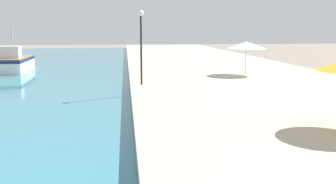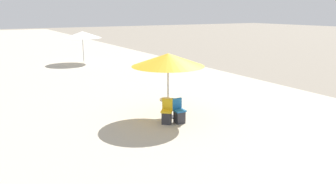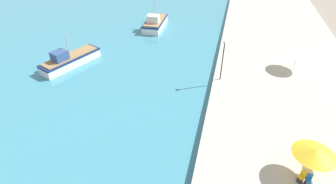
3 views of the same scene
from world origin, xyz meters
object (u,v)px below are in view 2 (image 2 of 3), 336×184
object	(u,v)px
cafe_umbrella_pink	(168,60)
cafe_chair_left	(167,115)
cafe_chair_right	(179,114)
cafe_umbrella_white	(82,35)
cafe_table	(170,104)

from	to	relation	value
cafe_umbrella_pink	cafe_chair_left	distance (m)	2.11
cafe_chair_left	cafe_chair_right	size ratio (longest dim) A/B	1.00
cafe_umbrella_white	cafe_chair_right	distance (m)	16.71
cafe_umbrella_pink	cafe_table	xyz separation A→B (m)	(0.00, -0.13, -1.74)
cafe_umbrella_pink	cafe_table	world-z (taller)	cafe_umbrella_pink
cafe_umbrella_white	cafe_chair_right	xyz separation A→B (m)	(-1.24, -16.56, -1.91)
cafe_chair_right	cafe_umbrella_pink	bearing A→B (deg)	-89.51
cafe_umbrella_pink	cafe_chair_right	size ratio (longest dim) A/B	3.10
cafe_chair_right	cafe_table	bearing A→B (deg)	-90.00
cafe_chair_left	cafe_chair_right	bearing A→B (deg)	-161.31
cafe_chair_right	cafe_chair_left	bearing A→B (deg)	-18.69
cafe_umbrella_white	cafe_umbrella_pink	bearing A→B (deg)	-94.44
cafe_table	cafe_chair_left	bearing A→B (deg)	-129.40
cafe_chair_left	cafe_umbrella_white	bearing A→B (deg)	-56.43
cafe_chair_left	cafe_chair_right	world-z (taller)	same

